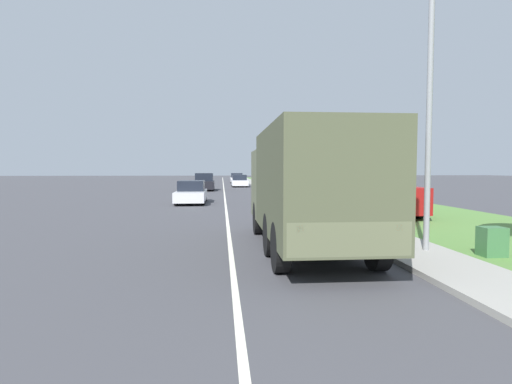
% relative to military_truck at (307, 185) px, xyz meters
% --- Properties ---
extents(ground_plane, '(180.00, 180.00, 0.00)m').
position_rel_military_truck_xyz_m(ground_plane, '(-1.97, 28.17, -1.69)').
color(ground_plane, '#424247').
extents(lane_centre_stripe, '(0.12, 120.00, 0.00)m').
position_rel_military_truck_xyz_m(lane_centre_stripe, '(-1.97, 28.17, -1.69)').
color(lane_centre_stripe, silver).
rests_on(lane_centre_stripe, ground).
extents(sidewalk_right, '(1.80, 120.00, 0.12)m').
position_rel_military_truck_xyz_m(sidewalk_right, '(2.53, 28.17, -1.63)').
color(sidewalk_right, '#9E9B93').
rests_on(sidewalk_right, ground).
extents(grass_strip_right, '(7.00, 120.00, 0.02)m').
position_rel_military_truck_xyz_m(grass_strip_right, '(6.93, 28.17, -1.68)').
color(grass_strip_right, '#56843D').
rests_on(grass_strip_right, ground).
extents(military_truck, '(2.32, 7.28, 3.05)m').
position_rel_military_truck_xyz_m(military_truck, '(0.00, 0.00, 0.00)').
color(military_truck, '#606647').
rests_on(military_truck, ground).
extents(car_nearest_ahead, '(1.75, 4.64, 1.39)m').
position_rel_military_truck_xyz_m(car_nearest_ahead, '(-4.06, 14.63, -1.06)').
color(car_nearest_ahead, silver).
rests_on(car_nearest_ahead, ground).
extents(car_second_ahead, '(1.93, 4.45, 1.70)m').
position_rel_military_truck_xyz_m(car_second_ahead, '(-3.90, 29.24, -0.94)').
color(car_second_ahead, black).
rests_on(car_second_ahead, ground).
extents(car_third_ahead, '(1.85, 4.84, 1.41)m').
position_rel_military_truck_xyz_m(car_third_ahead, '(-0.08, 37.37, -1.05)').
color(car_third_ahead, silver).
rests_on(car_third_ahead, ground).
extents(car_fourth_ahead, '(1.90, 4.67, 1.48)m').
position_rel_military_truck_xyz_m(car_fourth_ahead, '(0.08, 50.37, -1.02)').
color(car_fourth_ahead, silver).
rests_on(car_fourth_ahead, ground).
extents(pickup_truck, '(2.07, 5.38, 1.87)m').
position_rel_military_truck_xyz_m(pickup_truck, '(5.08, 7.79, -0.79)').
color(pickup_truck, maroon).
rests_on(pickup_truck, grass_strip_right).
extents(lamp_post, '(1.69, 0.24, 6.96)m').
position_rel_military_truck_xyz_m(lamp_post, '(2.57, -0.87, 2.58)').
color(lamp_post, gray).
rests_on(lamp_post, sidewalk_right).
extents(utility_box, '(0.55, 0.45, 0.70)m').
position_rel_military_truck_xyz_m(utility_box, '(4.23, -1.22, -1.32)').
color(utility_box, '#3D7042').
rests_on(utility_box, grass_strip_right).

